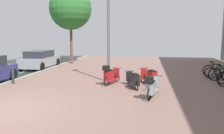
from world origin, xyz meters
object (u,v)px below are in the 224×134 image
object	(u,v)px
bicycle_rack_05	(222,75)
parked_car_far	(40,60)
scooter_extra	(152,87)
bollard_far	(13,75)
bicycle_rack_07	(214,71)
street_tree	(70,9)
scooter_far	(150,77)
bicycle_rack_06	(216,73)
lamp_post	(108,16)
scooter_mid	(110,75)
scooter_near	(134,80)

from	to	relation	value
bicycle_rack_05	parked_car_far	xyz separation A→B (m)	(-12.19, 3.29, 0.29)
scooter_extra	bollard_far	bearing A→B (deg)	167.13
bicycle_rack_05	scooter_extra	xyz separation A→B (m)	(-3.83, -3.97, 0.09)
bicycle_rack_05	bicycle_rack_07	size ratio (longest dim) A/B	0.99
street_tree	scooter_far	bearing A→B (deg)	-49.13
bicycle_rack_05	bicycle_rack_07	bearing A→B (deg)	88.53
bicycle_rack_05	bicycle_rack_06	size ratio (longest dim) A/B	1.12
lamp_post	bollard_far	xyz separation A→B (m)	(-4.85, -1.20, -3.08)
scooter_mid	scooter_far	world-z (taller)	scooter_mid
bicycle_rack_05	lamp_post	xyz separation A→B (m)	(-6.08, -1.14, 3.17)
scooter_near	bollard_far	bearing A→B (deg)	179.82
bicycle_rack_07	scooter_near	bearing A→B (deg)	-140.25
street_tree	scooter_mid	bearing A→B (deg)	-59.26
scooter_mid	street_tree	bearing A→B (deg)	120.74
bicycle_rack_07	street_tree	bearing A→B (deg)	155.85
bicycle_rack_06	lamp_post	xyz separation A→B (m)	(-6.00, -1.91, 3.19)
scooter_near	scooter_far	distance (m)	1.14
bicycle_rack_06	scooter_near	distance (m)	5.55
scooter_near	lamp_post	size ratio (longest dim) A/B	0.27
bicycle_rack_05	street_tree	distance (m)	13.23
scooter_far	parked_car_far	distance (m)	9.60
scooter_near	street_tree	xyz separation A→B (m)	(-6.06, 8.73, 4.37)
parked_car_far	street_tree	world-z (taller)	street_tree
parked_car_far	lamp_post	xyz separation A→B (m)	(6.10, -4.43, 2.88)
bicycle_rack_07	bicycle_rack_06	bearing A→B (deg)	-99.17
bicycle_rack_05	bicycle_rack_06	distance (m)	0.78
bicycle_rack_07	parked_car_far	xyz separation A→B (m)	(-12.23, 1.74, 0.30)
scooter_mid	lamp_post	world-z (taller)	lamp_post
scooter_far	parked_car_far	xyz separation A→B (m)	(-8.30, 4.81, 0.23)
street_tree	bollard_far	size ratio (longest dim) A/B	7.47
bicycle_rack_06	lamp_post	size ratio (longest dim) A/B	0.19
scooter_far	street_tree	distance (m)	11.31
bicycle_rack_05	scooter_mid	xyz separation A→B (m)	(-5.90, -1.74, 0.11)
scooter_near	scooter_far	xyz separation A→B (m)	(0.77, 0.84, 0.02)
scooter_near	parked_car_far	world-z (taller)	parked_car_far
scooter_near	scooter_mid	distance (m)	1.39
scooter_near	lamp_post	xyz separation A→B (m)	(-1.43, 1.22, 3.13)
scooter_mid	scooter_extra	size ratio (longest dim) A/B	0.89
bicycle_rack_05	street_tree	world-z (taller)	street_tree
bicycle_rack_06	scooter_mid	distance (m)	6.33
bicycle_rack_07	street_tree	world-z (taller)	street_tree
bicycle_rack_07	bicycle_rack_05	bearing A→B (deg)	-91.47
bicycle_rack_06	scooter_extra	size ratio (longest dim) A/B	0.66
parked_car_far	scooter_mid	bearing A→B (deg)	-38.64
bicycle_rack_05	scooter_extra	distance (m)	5.51
scooter_extra	bicycle_rack_05	bearing A→B (deg)	46.00
scooter_mid	lamp_post	size ratio (longest dim) A/B	0.25
scooter_far	scooter_near	bearing A→B (deg)	-132.61
scooter_extra	lamp_post	xyz separation A→B (m)	(-2.25, 2.83, 3.08)
scooter_near	scooter_mid	xyz separation A→B (m)	(-1.24, 0.62, 0.08)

